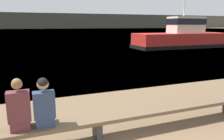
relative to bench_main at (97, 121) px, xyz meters
name	(u,v)px	position (x,y,z in m)	size (l,w,h in m)	color
water_surface	(31,29)	(0.47, 123.09, -0.41)	(240.00, 240.00, 0.00)	teal
far_shoreline	(30,21)	(0.47, 142.47, 4.30)	(600.00, 12.00, 9.42)	#4C4C42
bench_main	(97,121)	(0.00, 0.00, 0.00)	(8.27, 0.46, 0.49)	brown
person_left	(19,109)	(-1.50, 0.01, 0.50)	(0.40, 0.41, 1.01)	#56282D
person_right	(44,105)	(-1.06, 0.01, 0.51)	(0.40, 0.42, 0.98)	navy
tugboat_red	(182,38)	(14.33, 15.42, 0.62)	(10.66, 3.42, 5.88)	red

